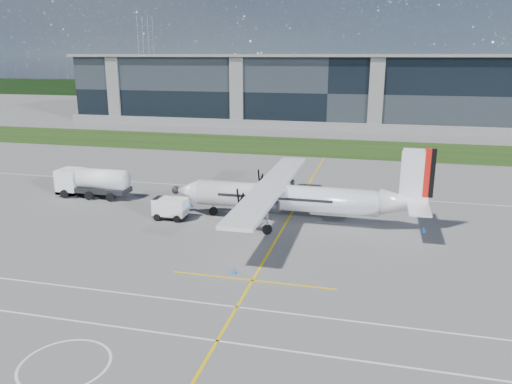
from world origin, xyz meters
The scene contains 16 objects.
ground centered at (0.00, 40.00, 0.00)m, with size 400.00×400.00×0.00m, color #63605D.
grass_strip centered at (0.00, 48.00, 0.02)m, with size 400.00×18.00×0.04m, color #1C350E.
terminal_building centered at (0.00, 80.00, 7.50)m, with size 120.00×20.00×15.00m, color black.
tree_line centered at (0.00, 140.00, 3.00)m, with size 400.00×6.00×6.00m, color black.
pylon_west centered at (-80.00, 150.00, 15.00)m, with size 9.00×4.60×30.00m, color gray, non-canonical shape.
yellow_taxiway_centerline centered at (3.00, 10.00, 0.01)m, with size 0.20×70.00×0.01m, color yellow.
white_lane_line centered at (0.00, -14.00, 0.01)m, with size 90.00×0.15×0.01m, color white.
turboprop_aircraft centered at (3.75, 7.46, 3.83)m, with size 24.65×25.56×7.67m, color white, non-canonical shape.
fuel_tanker_truck centered at (-20.31, 10.66, 1.63)m, with size 8.70×2.83×3.26m, color white, non-canonical shape.
baggage_tug centered at (-8.20, 5.52, 1.02)m, with size 3.41×2.05×2.05m, color white, non-canonical shape.
ground_crew_person centered at (-8.96, 5.27, 1.06)m, with size 0.87×0.62×2.13m, color #F25907.
safety_cone_stbdwing centered at (2.23, 19.89, 0.25)m, with size 0.36×0.36×0.50m, color blue.
safety_cone_nose_port centered at (-6.97, 6.74, 0.25)m, with size 0.36×0.36×0.50m, color blue.
safety_cone_nose_stbd centered at (-7.62, 9.54, 0.25)m, with size 0.36×0.36×0.50m, color blue.
safety_cone_tail centered at (15.56, 7.44, 0.25)m, with size 0.36×0.36×0.50m, color blue.
safety_cone_portwing centered at (1.39, -5.18, 0.25)m, with size 0.36×0.36×0.50m, color blue.
Camera 1 is at (11.07, -37.49, 15.53)m, focal length 35.00 mm.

